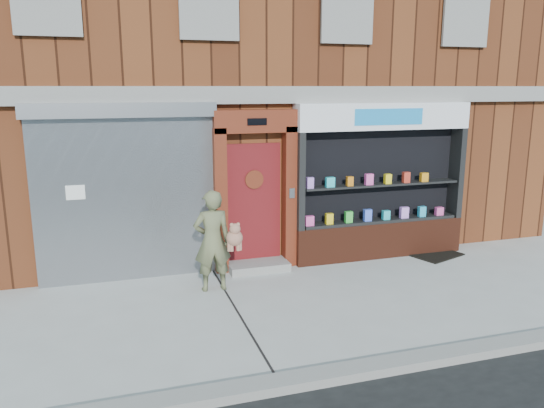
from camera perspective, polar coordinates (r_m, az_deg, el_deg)
name	(u,v)px	position (r m, az deg, el deg)	size (l,w,h in m)	color
ground	(333,300)	(8.55, 6.59, -10.22)	(80.00, 80.00, 0.00)	#9E9E99
curb	(406,363)	(6.81, 14.19, -16.22)	(60.00, 0.30, 0.12)	gray
building	(239,57)	(13.60, -3.55, 15.46)	(12.00, 8.16, 8.00)	#4C2211
shutter_bay	(125,182)	(9.26, -15.49, 2.27)	(3.10, 0.30, 3.04)	gray
red_door_bay	(255,191)	(9.57, -1.81, 1.45)	(1.52, 0.58, 2.90)	#612010
pharmacy_bay	(380,188)	(10.48, 11.55, 1.69)	(3.50, 0.41, 3.00)	#532213
woman	(214,241)	(8.68, -6.29, -3.93)	(0.78, 0.49, 1.68)	#606442
doormat	(436,255)	(11.12, 17.25, -5.23)	(0.96, 0.67, 0.02)	black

